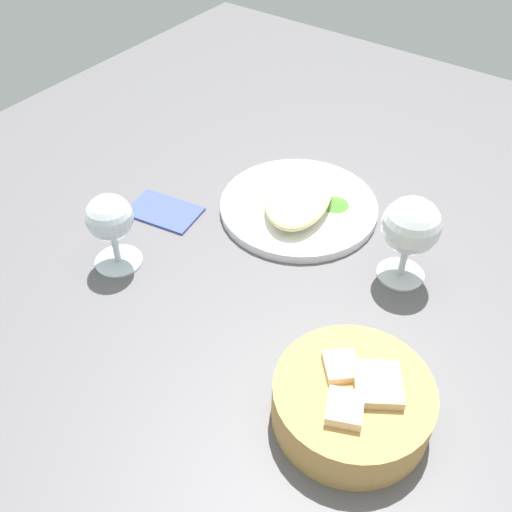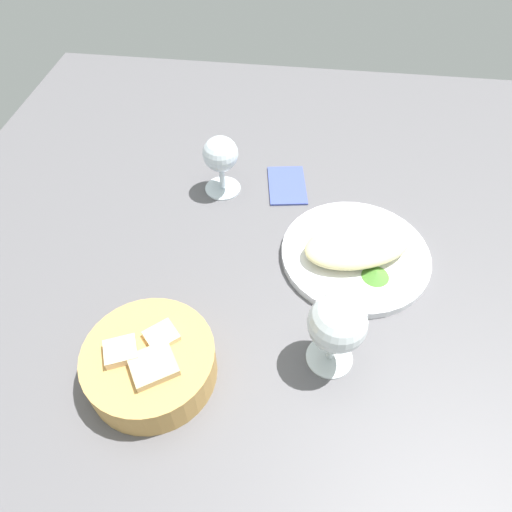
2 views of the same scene
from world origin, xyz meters
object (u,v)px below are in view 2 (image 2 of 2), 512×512
object	(u,v)px
bread_basket	(151,363)
folded_napkin	(287,184)
plate	(355,255)
wine_glass_far	(337,325)
wine_glass_near	(221,157)

from	to	relation	value
bread_basket	folded_napkin	bearing A→B (deg)	-109.69
plate	bread_basket	world-z (taller)	bread_basket
wine_glass_far	folded_napkin	distance (cm)	38.14
plate	bread_basket	bearing A→B (deg)	41.91
folded_napkin	wine_glass_far	bearing A→B (deg)	4.76
plate	wine_glass_near	world-z (taller)	wine_glass_near
wine_glass_far	folded_napkin	xyz separation A→B (cm)	(9.00, -36.17, -8.09)
wine_glass_far	folded_napkin	world-z (taller)	wine_glass_far
wine_glass_far	wine_glass_near	bearing A→B (deg)	-57.95
wine_glass_near	wine_glass_far	xyz separation A→B (cm)	(-21.16, 33.80, 1.08)
plate	wine_glass_near	xyz separation A→B (cm)	(24.93, -14.43, 6.71)
wine_glass_far	folded_napkin	size ratio (longest dim) A/B	1.17
wine_glass_near	folded_napkin	xyz separation A→B (cm)	(-12.16, -2.37, -7.01)
wine_glass_far	plate	bearing A→B (deg)	-101.00
wine_glass_near	bread_basket	bearing A→B (deg)	86.01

